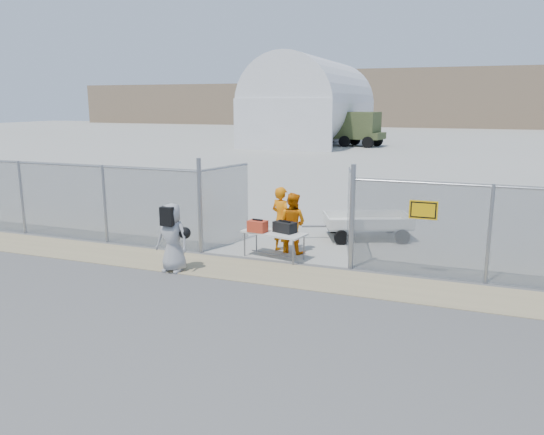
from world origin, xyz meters
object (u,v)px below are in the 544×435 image
at_px(security_worker_right, 292,223).
at_px(utility_trailer, 367,226).
at_px(visitor, 172,238).
at_px(security_worker_left, 281,219).
at_px(folding_table, 274,245).

bearing_deg(security_worker_right, utility_trailer, -112.04).
relative_size(visitor, utility_trailer, 0.52).
xyz_separation_m(security_worker_left, utility_trailer, (1.88, 2.16, -0.49)).
xyz_separation_m(folding_table, utility_trailer, (1.84, 2.83, 0.04)).
relative_size(security_worker_right, utility_trailer, 0.51).
relative_size(security_worker_left, visitor, 1.07).
distance_m(security_worker_left, visitor, 3.07).
xyz_separation_m(security_worker_left, visitor, (-1.81, -2.47, -0.06)).
bearing_deg(security_worker_left, utility_trailer, -106.30).
bearing_deg(security_worker_left, security_worker_right, -152.46).
bearing_deg(security_worker_right, security_worker_left, 17.08).
xyz_separation_m(folding_table, security_worker_right, (0.26, 0.68, 0.46)).
bearing_deg(security_worker_right, visitor, 63.91).
bearing_deg(visitor, security_worker_right, 50.20).
bearing_deg(security_worker_left, folding_table, 118.26).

